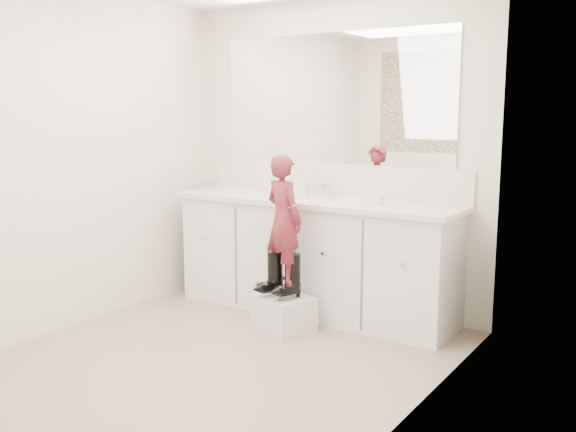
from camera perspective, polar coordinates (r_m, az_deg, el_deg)
The scene contains 16 objects.
floor at distance 4.13m, azimuth -6.73°, elevation -12.75°, with size 3.00×3.00×0.00m, color #8C705C.
wall_back at distance 5.08m, azimuth 4.03°, elevation 5.37°, with size 2.60×2.60×0.00m, color beige.
wall_left at distance 4.79m, azimuth -19.02°, elevation 4.65°, with size 3.00×3.00×0.00m, color beige.
wall_right at distance 3.16m, azimuth 11.18°, elevation 2.85°, with size 3.00×3.00×0.00m, color beige.
vanity_cabinet at distance 4.96m, azimuth 2.36°, elevation -3.78°, with size 2.20×0.55×0.85m, color silver.
countertop at distance 4.86m, azimuth 2.30°, elevation 1.30°, with size 2.28×0.58×0.04m, color beige.
backsplash at distance 5.08m, azimuth 3.92°, elevation 3.28°, with size 2.28×0.03×0.25m, color beige.
mirror at distance 5.05m, azimuth 4.02°, elevation 10.34°, with size 2.00×0.02×1.00m, color white.
faucet at distance 4.99m, azimuth 3.29°, elevation 2.31°, with size 0.08×0.08×0.10m, color silver.
cup at distance 4.59m, azimuth 8.15°, elevation 1.51°, with size 0.09×0.09×0.08m, color beige.
soap_bottle at distance 5.00m, azimuth 1.16°, elevation 2.93°, with size 0.09×0.09×0.20m, color silver.
step_stool at distance 4.63m, azimuth -0.37°, elevation -8.60°, with size 0.38×0.32×0.24m, color silver.
boot_left at distance 4.59m, azimuth -1.16°, elevation -5.10°, with size 0.12×0.21×0.32m, color black, non-canonical shape.
boot_right at distance 4.51m, azimuth 0.42°, elevation -5.36°, with size 0.12×0.21×0.32m, color black, non-canonical shape.
toddler at distance 4.47m, azimuth -0.38°, elevation -0.31°, with size 0.33×0.22×0.91m, color #B13644.
toothbrush at distance 4.39m, azimuth 0.13°, elevation 0.76°, with size 0.01×0.01×0.14m, color #DB559C.
Camera 1 is at (2.49, -2.91, 1.55)m, focal length 40.00 mm.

